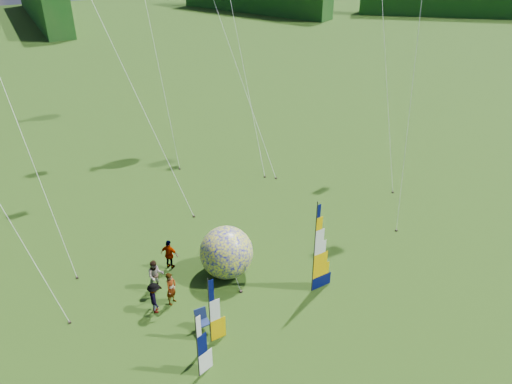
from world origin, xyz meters
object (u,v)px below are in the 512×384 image
spectator_c (155,298)px  side_banner_far (197,348)px  spectator_b (155,275)px  kite_whale (230,36)px  camp_chair (203,321)px  spectator_a (171,289)px  side_banner_left (210,312)px  spectator_d (170,255)px  bol_inflatable (226,252)px  feather_banner_main (314,250)px

spectator_c → side_banner_far: bearing=-169.4°
spectator_b → kite_whale: bearing=60.8°
camp_chair → side_banner_far: bearing=-117.1°
spectator_a → spectator_c: spectator_a is taller
spectator_a → side_banner_left: bearing=-115.6°
spectator_b → camp_chair: 3.81m
side_banner_far → spectator_b: side_banner_far is taller
spectator_c → camp_chair: size_ratio=1.54×
side_banner_left → spectator_d: (0.19, 5.81, -0.82)m
spectator_a → side_banner_far: bearing=-133.3°
spectator_d → spectator_b: bearing=96.1°
side_banner_left → camp_chair: size_ratio=3.19×
side_banner_far → camp_chair: side_banner_far is taller
bol_inflatable → spectator_a: bearing=-166.5°
feather_banner_main → side_banner_far: bearing=-166.0°
feather_banner_main → spectator_c: size_ratio=3.04×
feather_banner_main → side_banner_left: bearing=-176.5°
spectator_b → camp_chair: bearing=-66.9°
feather_banner_main → spectator_c: 7.74m
side_banner_left → bol_inflatable: 4.74m
bol_inflatable → camp_chair: size_ratio=2.60×
spectator_c → camp_chair: spectator_c is taller
side_banner_far → spectator_c: bearing=75.5°
feather_banner_main → spectator_c: feather_banner_main is taller
feather_banner_main → side_banner_far: 7.30m
bol_inflatable → kite_whale: kite_whale is taller
spectator_c → feather_banner_main: bearing=-100.8°
side_banner_far → spectator_a: side_banner_far is taller
side_banner_far → spectator_d: bearing=60.4°
side_banner_far → spectator_a: size_ratio=1.79×
spectator_d → kite_whale: (9.55, 12.55, 7.92)m
spectator_c → spectator_d: 3.32m
kite_whale → spectator_c: bearing=-122.2°
feather_banner_main → kite_whale: 19.09m
feather_banner_main → spectator_b: size_ratio=2.91×
side_banner_left → spectator_b: side_banner_left is taller
side_banner_far → camp_chair: size_ratio=2.95×
bol_inflatable → spectator_d: (-2.41, 1.86, -0.51)m
kite_whale → feather_banner_main: bearing=-98.9°
kite_whale → side_banner_left: bearing=-114.0°
spectator_a → spectator_c: bearing=156.7°
spectator_b → camp_chair: (0.96, -3.67, -0.32)m
spectator_a → spectator_b: (-0.34, 1.31, -0.02)m
feather_banner_main → spectator_a: (-6.37, 2.38, -1.59)m
bol_inflatable → spectator_b: bol_inflatable is taller
bol_inflatable → kite_whale: size_ratio=0.15×
side_banner_far → spectator_c: side_banner_far is taller
spectator_a → spectator_d: size_ratio=1.02×
camp_chair → spectator_c: bearing=123.7°
side_banner_far → spectator_c: 4.52m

